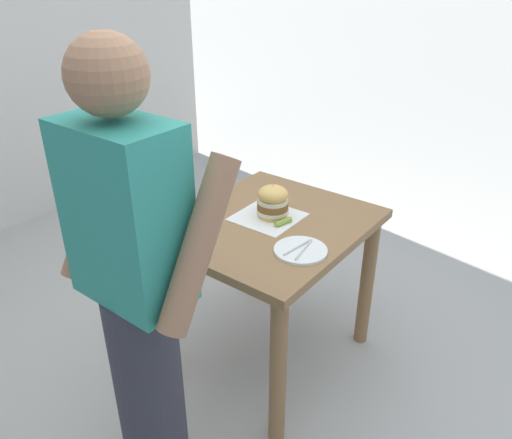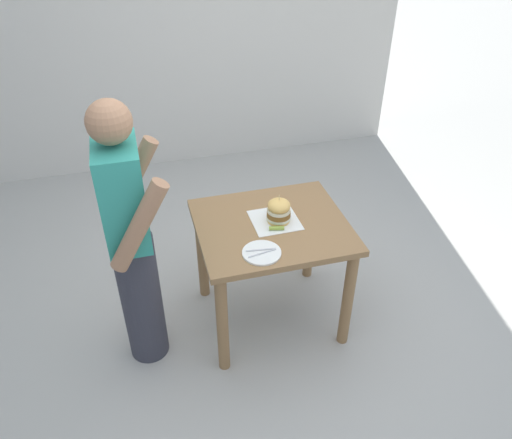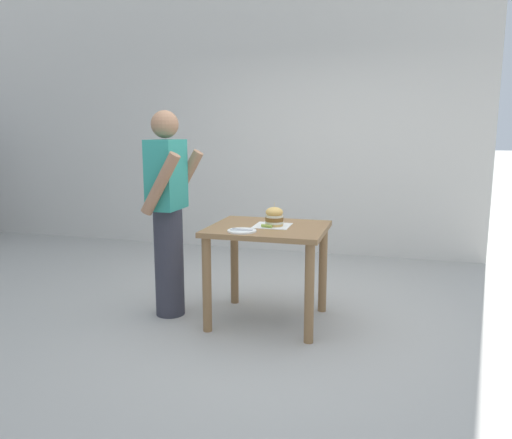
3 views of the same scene
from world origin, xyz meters
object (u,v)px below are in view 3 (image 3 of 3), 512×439
(pickle_spear, at_px, (267,226))
(side_plate_with_forks, at_px, (242,231))
(diner_across_table, at_px, (168,211))
(sandwich, at_px, (274,217))
(patio_table, at_px, (268,245))

(pickle_spear, bearing_deg, side_plate_with_forks, 142.28)
(pickle_spear, bearing_deg, diner_across_table, 90.64)
(sandwich, bearing_deg, diner_across_table, 96.28)
(sandwich, bearing_deg, patio_table, 108.63)
(pickle_spear, relative_size, side_plate_with_forks, 0.40)
(patio_table, distance_m, diner_across_table, 0.87)
(pickle_spear, distance_m, side_plate_with_forks, 0.24)
(patio_table, height_order, sandwich, sandwich)
(pickle_spear, xyz_separation_m, side_plate_with_forks, (-0.19, 0.14, -0.01))
(sandwich, bearing_deg, pickle_spear, 155.82)
(patio_table, xyz_separation_m, diner_across_table, (-0.08, 0.82, 0.25))
(patio_table, bearing_deg, sandwich, -71.37)
(pickle_spear, height_order, diner_across_table, diner_across_table)
(diner_across_table, bearing_deg, patio_table, -84.44)
(patio_table, distance_m, side_plate_with_forks, 0.33)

